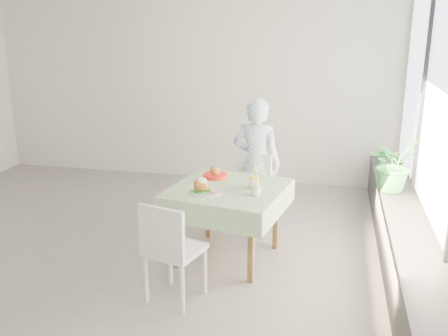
% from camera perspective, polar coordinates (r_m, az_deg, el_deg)
% --- Properties ---
extents(floor, '(6.00, 6.00, 0.00)m').
position_cam_1_polar(floor, '(5.49, -10.93, -8.46)').
color(floor, slate).
rests_on(floor, ground).
extents(wall_back, '(6.00, 0.02, 2.80)m').
position_cam_1_polar(wall_back, '(7.40, -3.83, 9.53)').
color(wall_back, beige).
rests_on(wall_back, ground).
extents(wall_right, '(0.02, 5.00, 2.80)m').
position_cam_1_polar(wall_right, '(4.72, 23.76, 4.26)').
color(wall_right, beige).
rests_on(wall_right, ground).
extents(window_pane, '(0.01, 4.80, 2.18)m').
position_cam_1_polar(window_pane, '(4.68, 23.75, 7.28)').
color(window_pane, '#D1E0F9').
rests_on(window_pane, ground).
extents(window_ledge, '(0.40, 4.80, 0.50)m').
position_cam_1_polar(window_ledge, '(5.03, 20.01, -8.45)').
color(window_ledge, black).
rests_on(window_ledge, ground).
extents(cafe_table, '(1.21, 1.21, 0.74)m').
position_cam_1_polar(cafe_table, '(4.91, 0.44, -5.34)').
color(cafe_table, brown).
rests_on(cafe_table, ground).
extents(chair_far, '(0.52, 0.52, 0.88)m').
position_cam_1_polar(chair_far, '(5.59, 2.65, -4.68)').
color(chair_far, white).
rests_on(chair_far, ground).
extents(chair_near, '(0.52, 0.52, 0.89)m').
position_cam_1_polar(chair_near, '(4.30, -5.66, -11.47)').
color(chair_near, white).
rests_on(chair_near, ground).
extents(diner, '(0.59, 0.42, 1.50)m').
position_cam_1_polar(diner, '(5.61, 3.73, 0.51)').
color(diner, '#86AED6').
rests_on(diner, ground).
extents(main_dish, '(0.30, 0.30, 0.15)m').
position_cam_1_polar(main_dish, '(4.64, -2.38, -2.31)').
color(main_dish, white).
rests_on(main_dish, cafe_table).
extents(juice_cup_orange, '(0.11, 0.11, 0.30)m').
position_cam_1_polar(juice_cup_orange, '(4.78, 3.43, -1.54)').
color(juice_cup_orange, white).
rests_on(juice_cup_orange, cafe_table).
extents(juice_cup_lemonade, '(0.10, 0.10, 0.27)m').
position_cam_1_polar(juice_cup_lemonade, '(4.59, 3.67, -2.39)').
color(juice_cup_lemonade, white).
rests_on(juice_cup_lemonade, cafe_table).
extents(second_dish, '(0.25, 0.25, 0.12)m').
position_cam_1_polar(second_dish, '(5.11, -1.02, -0.72)').
color(second_dish, red).
rests_on(second_dish, cafe_table).
extents(potted_plant, '(0.72, 0.72, 0.61)m').
position_cam_1_polar(potted_plant, '(5.70, 18.80, 0.49)').
color(potted_plant, '#287835').
rests_on(potted_plant, window_ledge).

